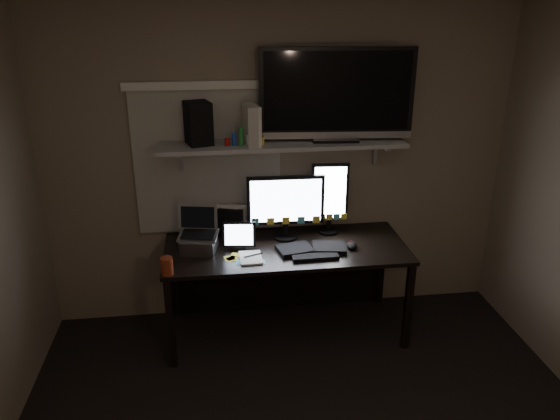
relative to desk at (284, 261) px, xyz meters
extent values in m
plane|color=#7C6C59|center=(0.00, 0.25, 0.70)|extent=(3.60, 0.00, 3.60)
cube|color=beige|center=(-0.55, 0.24, 0.75)|extent=(1.10, 0.02, 1.10)
cube|color=black|center=(0.00, -0.12, 0.16)|extent=(1.80, 0.75, 0.03)
cube|color=black|center=(0.00, 0.23, -0.20)|extent=(1.80, 0.02, 0.70)
cube|color=black|center=(-0.86, -0.46, -0.20)|extent=(0.05, 0.05, 0.70)
cube|color=black|center=(0.86, -0.46, -0.20)|extent=(0.05, 0.05, 0.70)
cube|color=black|center=(-0.86, 0.21, -0.20)|extent=(0.05, 0.05, 0.70)
cube|color=black|center=(0.86, 0.21, -0.20)|extent=(0.05, 0.05, 0.70)
cube|color=#9D9D99|center=(0.00, 0.08, 0.91)|extent=(1.80, 0.35, 0.03)
cube|color=black|center=(0.02, 0.04, 0.43)|extent=(0.59, 0.08, 0.51)
cube|color=black|center=(0.37, 0.10, 0.46)|extent=(0.29, 0.07, 0.57)
cube|color=black|center=(0.18, -0.21, 0.19)|extent=(0.52, 0.21, 0.03)
ellipsoid|color=black|center=(0.48, -0.20, 0.20)|extent=(0.09, 0.12, 0.04)
cube|color=silver|center=(-0.28, -0.28, 0.18)|extent=(0.16, 0.22, 0.01)
cube|color=black|center=(-0.35, -0.11, 0.28)|extent=(0.26, 0.13, 0.21)
cube|color=black|center=(-0.39, 0.14, 0.30)|extent=(0.21, 0.15, 0.25)
cube|color=#A5A4A9|center=(-0.64, -0.12, 0.34)|extent=(0.32, 0.28, 0.32)
cylinder|color=maroon|center=(-0.85, -0.44, 0.24)|extent=(0.09, 0.09, 0.12)
cube|color=black|center=(0.39, 0.09, 1.26)|extent=(1.13, 0.29, 0.67)
cube|color=beige|center=(-0.23, 0.06, 1.07)|extent=(0.12, 0.25, 0.28)
cube|color=black|center=(-0.60, 0.10, 1.08)|extent=(0.21, 0.24, 0.30)
camera|label=1|loc=(-0.52, -3.77, 1.93)|focal=35.00mm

